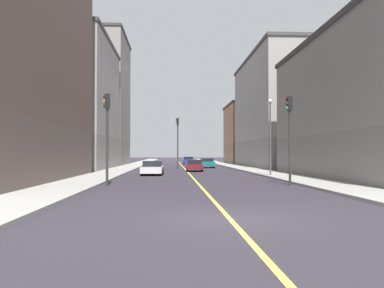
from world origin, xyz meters
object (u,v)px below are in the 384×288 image
traffic_light_left_near (290,127)px  street_lamp_left_near (270,128)px  traffic_light_median_far (178,136)px  car_teal (207,163)px  building_right_midblock (62,105)px  car_blue (188,161)px  traffic_light_right_near (107,126)px  car_maroon (194,166)px  building_left_far (258,134)px  building_left_mid (289,112)px  building_right_distant (90,101)px  car_white (152,168)px

traffic_light_left_near → street_lamp_left_near: (1.02, 9.46, 0.49)m
traffic_light_median_far → car_teal: (4.08, 4.15, -3.54)m
building_right_midblock → car_blue: building_right_midblock is taller
building_right_midblock → traffic_light_right_near: (9.49, -26.42, -4.28)m
traffic_light_left_near → car_maroon: (-4.82, 20.75, -3.00)m
traffic_light_right_near → building_left_far: bearing=69.5°
building_left_mid → traffic_light_median_far: building_left_mid is taller
street_lamp_left_near → car_teal: street_lamp_left_near is taller
building_right_distant → car_white: building_right_distant is taller
building_left_mid → traffic_light_median_far: 17.55m
car_white → car_teal: bearing=71.3°
traffic_light_right_near → car_white: traffic_light_right_near is taller
building_right_distant → traffic_light_left_near: building_right_distant is taller
building_left_mid → building_right_midblock: size_ratio=1.35×
street_lamp_left_near → car_maroon: bearing=117.4°
building_right_distant → traffic_light_left_near: bearing=-65.0°
building_right_distant → traffic_light_right_near: (9.49, -44.77, -7.06)m
building_right_midblock → traffic_light_right_near: bearing=-70.2°
building_right_distant → car_blue: 20.57m
building_left_mid → street_lamp_left_near: size_ratio=3.97×
building_right_distant → traffic_light_right_near: bearing=-78.0°
building_right_midblock → car_teal: size_ratio=4.46×
traffic_light_median_far → car_blue: (2.34, 23.50, -3.52)m
car_teal → building_left_far: bearing=63.0°
building_left_far → traffic_light_median_far: building_left_far is taller
traffic_light_median_far → building_left_mid: bearing=20.1°
traffic_light_left_near → traffic_light_right_near: bearing=180.0°
street_lamp_left_near → traffic_light_median_far: bearing=112.2°
building_right_midblock → building_right_distant: size_ratio=0.89×
traffic_light_median_far → building_right_midblock: bearing=-173.4°
building_left_mid → car_blue: size_ratio=5.72×
building_right_midblock → traffic_light_median_far: size_ratio=2.91×
building_left_far → car_teal: (-12.02, -23.57, -5.10)m
car_maroon → car_teal: 11.71m
building_right_midblock → street_lamp_left_near: building_right_midblock is taller
building_right_distant → traffic_light_right_near: size_ratio=3.81×
car_maroon → car_white: 9.16m
street_lamp_left_near → building_left_far: bearing=79.6°
building_right_midblock → car_maroon: (16.01, -5.67, -7.32)m
traffic_light_right_near → traffic_light_median_far: traffic_light_median_far is taller
building_right_midblock → car_teal: building_right_midblock is taller
building_right_midblock → traffic_light_left_near: size_ratio=3.42×
car_white → building_left_far: bearing=66.6°
building_left_mid → car_blue: bearing=128.0°
car_maroon → car_teal: bearing=78.6°
building_left_mid → car_white: building_left_mid is taller
traffic_light_right_near → car_maroon: traffic_light_right_near is taller
car_maroon → car_blue: (0.59, 30.84, 0.04)m
building_left_far → traffic_light_right_near: size_ratio=2.55×
traffic_light_right_near → car_blue: 52.16m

